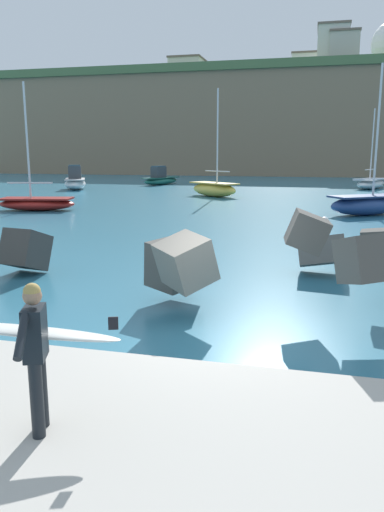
{
  "coord_description": "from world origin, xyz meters",
  "views": [
    {
      "loc": [
        1.69,
        -8.88,
        3.41
      ],
      "look_at": [
        -0.64,
        0.5,
        1.4
      ],
      "focal_mm": 35.0,
      "sensor_mm": 36.0,
      "label": 1
    }
  ],
  "objects_px": {
    "boat_near_left": "(161,179)",
    "boat_mid_right": "(75,182)",
    "station_building_central": "(333,48)",
    "station_building_annex": "(188,70)",
    "surfer_with_board": "(35,343)",
    "station_building_west": "(343,50)",
    "boat_near_centre": "(214,189)",
    "boat_far_left": "(37,203)",
    "mooring_buoy_inner": "(324,221)",
    "station_building_east": "(304,67)",
    "boat_far_centre": "(367,204)",
    "boat_mid_left": "(371,183)"
  },
  "relations": [
    {
      "from": "surfer_with_board",
      "to": "boat_mid_right",
      "type": "bearing_deg",
      "value": 116.34
    },
    {
      "from": "boat_far_centre",
      "to": "mooring_buoy_inner",
      "type": "bearing_deg",
      "value": -115.5
    },
    {
      "from": "boat_near_left",
      "to": "boat_far_left",
      "type": "distance_m",
      "value": 24.86
    },
    {
      "from": "station_building_west",
      "to": "boat_mid_right",
      "type": "bearing_deg",
      "value": -121.78
    },
    {
      "from": "surfer_with_board",
      "to": "station_building_annex",
      "type": "bearing_deg",
      "value": 103.33
    },
    {
      "from": "boat_far_left",
      "to": "boat_near_left",
      "type": "bearing_deg",
      "value": 90.19
    },
    {
      "from": "boat_mid_right",
      "to": "boat_far_centre",
      "type": "height_order",
      "value": "boat_far_centre"
    },
    {
      "from": "boat_near_left",
      "to": "boat_mid_left",
      "type": "distance_m",
      "value": 21.32
    },
    {
      "from": "boat_mid_right",
      "to": "surfer_with_board",
      "type": "bearing_deg",
      "value": -63.66
    },
    {
      "from": "boat_far_centre",
      "to": "station_building_central",
      "type": "height_order",
      "value": "station_building_central"
    },
    {
      "from": "boat_near_left",
      "to": "boat_mid_right",
      "type": "relative_size",
      "value": 1.24
    },
    {
      "from": "surfer_with_board",
      "to": "station_building_annex",
      "type": "height_order",
      "value": "station_building_annex"
    },
    {
      "from": "boat_mid_right",
      "to": "station_building_central",
      "type": "height_order",
      "value": "station_building_central"
    },
    {
      "from": "boat_mid_right",
      "to": "station_building_central",
      "type": "xyz_separation_m",
      "value": [
        23.29,
        40.59,
        18.31
      ]
    },
    {
      "from": "boat_far_centre",
      "to": "boat_mid_right",
      "type": "bearing_deg",
      "value": 150.55
    },
    {
      "from": "boat_near_left",
      "to": "station_building_west",
      "type": "relative_size",
      "value": 0.82
    },
    {
      "from": "station_building_central",
      "to": "station_building_east",
      "type": "relative_size",
      "value": 1.29
    },
    {
      "from": "boat_near_left",
      "to": "station_building_east",
      "type": "height_order",
      "value": "station_building_east"
    },
    {
      "from": "boat_mid_left",
      "to": "station_building_annex",
      "type": "distance_m",
      "value": 54.26
    },
    {
      "from": "station_building_east",
      "to": "station_building_west",
      "type": "bearing_deg",
      "value": -63.04
    },
    {
      "from": "mooring_buoy_inner",
      "to": "boat_near_centre",
      "type": "bearing_deg",
      "value": 119.76
    },
    {
      "from": "boat_near_centre",
      "to": "station_building_central",
      "type": "distance_m",
      "value": 49.47
    },
    {
      "from": "boat_far_centre",
      "to": "boat_mid_left",
      "type": "bearing_deg",
      "value": 84.08
    },
    {
      "from": "station_building_central",
      "to": "station_building_east",
      "type": "distance_m",
      "value": 12.37
    },
    {
      "from": "boat_near_left",
      "to": "boat_near_centre",
      "type": "bearing_deg",
      "value": -56.8
    },
    {
      "from": "boat_near_centre",
      "to": "mooring_buoy_inner",
      "type": "height_order",
      "value": "boat_near_centre"
    },
    {
      "from": "boat_mid_right",
      "to": "boat_far_left",
      "type": "relative_size",
      "value": 0.63
    },
    {
      "from": "boat_near_centre",
      "to": "mooring_buoy_inner",
      "type": "distance_m",
      "value": 16.61
    },
    {
      "from": "station_building_central",
      "to": "boat_far_centre",
      "type": "bearing_deg",
      "value": -88.51
    },
    {
      "from": "station_building_central",
      "to": "boat_far_left",
      "type": "bearing_deg",
      "value": -107.15
    },
    {
      "from": "boat_far_left",
      "to": "station_building_annex",
      "type": "relative_size",
      "value": 1.04
    },
    {
      "from": "boat_far_left",
      "to": "mooring_buoy_inner",
      "type": "xyz_separation_m",
      "value": [
        16.65,
        -2.54,
        -0.24
      ]
    },
    {
      "from": "boat_mid_left",
      "to": "boat_mid_right",
      "type": "distance_m",
      "value": 28.01
    },
    {
      "from": "boat_near_left",
      "to": "station_building_central",
      "type": "height_order",
      "value": "station_building_central"
    },
    {
      "from": "station_building_annex",
      "to": "surfer_with_board",
      "type": "bearing_deg",
      "value": -76.67
    },
    {
      "from": "boat_mid_left",
      "to": "boat_far_centre",
      "type": "xyz_separation_m",
      "value": [
        -2.24,
        -21.58,
        0.09
      ]
    },
    {
      "from": "station_building_central",
      "to": "station_building_annex",
      "type": "distance_m",
      "value": 27.0
    },
    {
      "from": "mooring_buoy_inner",
      "to": "station_building_annex",
      "type": "relative_size",
      "value": 0.06
    },
    {
      "from": "boat_mid_left",
      "to": "station_building_west",
      "type": "height_order",
      "value": "station_building_west"
    },
    {
      "from": "mooring_buoy_inner",
      "to": "boat_far_left",
      "type": "bearing_deg",
      "value": 171.34
    },
    {
      "from": "boat_near_left",
      "to": "boat_far_centre",
      "type": "distance_m",
      "value": 29.51
    },
    {
      "from": "boat_near_centre",
      "to": "station_building_east",
      "type": "relative_size",
      "value": 1.41
    },
    {
      "from": "station_building_west",
      "to": "surfer_with_board",
      "type": "bearing_deg",
      "value": -94.34
    },
    {
      "from": "surfer_with_board",
      "to": "boat_near_centre",
      "type": "distance_m",
      "value": 34.15
    },
    {
      "from": "boat_far_left",
      "to": "station_building_east",
      "type": "bearing_deg",
      "value": 79.19
    },
    {
      "from": "boat_mid_left",
      "to": "station_building_east",
      "type": "xyz_separation_m",
      "value": [
        -8.16,
        44.45,
        17.69
      ]
    },
    {
      "from": "boat_near_centre",
      "to": "station_building_annex",
      "type": "height_order",
      "value": "station_building_annex"
    },
    {
      "from": "boat_near_left",
      "to": "boat_mid_right",
      "type": "distance_m",
      "value": 10.27
    },
    {
      "from": "station_building_west",
      "to": "station_building_annex",
      "type": "relative_size",
      "value": 0.99
    },
    {
      "from": "boat_near_left",
      "to": "boat_mid_right",
      "type": "height_order",
      "value": "boat_mid_right"
    }
  ]
}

